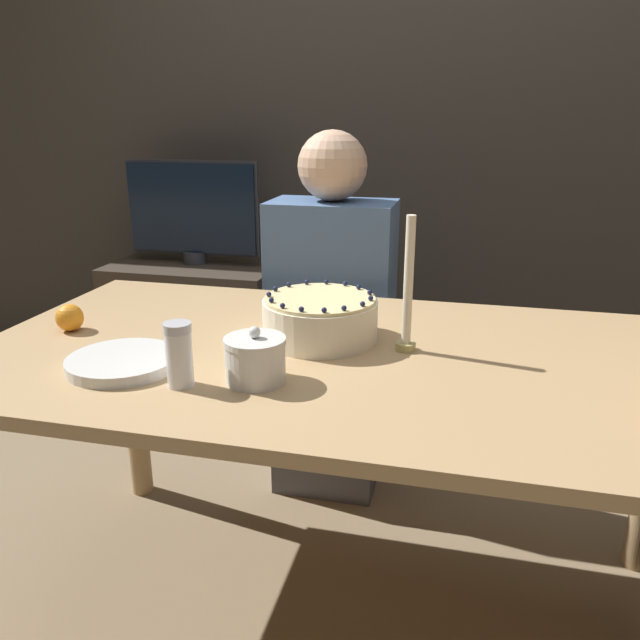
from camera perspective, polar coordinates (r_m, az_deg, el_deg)
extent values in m
plane|color=#8C7556|center=(1.80, 1.99, -25.30)|extent=(12.00, 12.00, 0.00)
cube|color=#38332D|center=(2.69, 8.79, 19.33)|extent=(8.00, 0.05, 2.60)
cube|color=tan|center=(1.41, 2.31, -3.50)|extent=(1.69, 0.90, 0.03)
cylinder|color=tan|center=(2.16, -16.66, -6.84)|extent=(0.07, 0.07, 0.71)
cylinder|color=#EFE5CC|center=(1.46, 0.00, 0.00)|extent=(0.27, 0.27, 0.10)
cylinder|color=beige|center=(1.45, 0.00, 1.94)|extent=(0.26, 0.26, 0.01)
sphere|color=#191E3D|center=(1.42, 4.66, 2.00)|extent=(0.01, 0.01, 0.01)
sphere|color=#191E3D|center=(1.47, 4.56, 2.54)|extent=(0.01, 0.01, 0.01)
sphere|color=#191E3D|center=(1.51, 3.72, 3.02)|extent=(0.01, 0.01, 0.01)
sphere|color=#191E3D|center=(1.54, 2.32, 3.36)|extent=(0.01, 0.01, 0.01)
sphere|color=#191E3D|center=(1.56, 0.59, 3.52)|extent=(0.01, 0.01, 0.01)
sphere|color=#191E3D|center=(1.55, -1.23, 3.48)|extent=(0.01, 0.01, 0.01)
sphere|color=#191E3D|center=(1.53, -2.87, 3.25)|extent=(0.01, 0.01, 0.01)
sphere|color=#191E3D|center=(1.50, -4.10, 2.86)|extent=(0.01, 0.01, 0.01)
sphere|color=#191E3D|center=(1.45, -4.69, 2.35)|extent=(0.01, 0.01, 0.01)
sphere|color=#191E3D|center=(1.41, -4.49, 1.81)|extent=(0.01, 0.01, 0.01)
sphere|color=#191E3D|center=(1.36, -3.45, 1.32)|extent=(0.01, 0.01, 0.01)
sphere|color=#191E3D|center=(1.34, -1.71, 1.00)|extent=(0.01, 0.01, 0.01)
sphere|color=#191E3D|center=(1.33, 0.38, 0.91)|extent=(0.01, 0.01, 0.01)
sphere|color=#191E3D|center=(1.35, 2.40, 1.09)|extent=(0.01, 0.01, 0.01)
sphere|color=#191E3D|center=(1.38, 3.91, 1.48)|extent=(0.01, 0.01, 0.01)
cylinder|color=silver|center=(1.24, -5.93, -3.89)|extent=(0.12, 0.12, 0.08)
cylinder|color=silver|center=(1.23, -6.00, -1.91)|extent=(0.12, 0.12, 0.01)
sphere|color=silver|center=(1.22, -6.02, -1.12)|extent=(0.02, 0.02, 0.02)
cylinder|color=white|center=(1.24, -12.73, -3.51)|extent=(0.05, 0.05, 0.11)
cylinder|color=silver|center=(1.22, -12.94, -0.67)|extent=(0.05, 0.05, 0.02)
cylinder|color=silver|center=(1.38, -17.55, -3.98)|extent=(0.23, 0.23, 0.01)
cylinder|color=silver|center=(1.38, -17.58, -3.67)|extent=(0.23, 0.23, 0.01)
cylinder|color=silver|center=(1.37, -17.61, -3.36)|extent=(0.23, 0.23, 0.01)
cylinder|color=tan|center=(1.42, 7.82, -2.40)|extent=(0.05, 0.05, 0.02)
cylinder|color=silver|center=(1.37, 8.09, 3.56)|extent=(0.02, 0.02, 0.29)
sphere|color=orange|center=(1.64, -21.92, 0.20)|extent=(0.07, 0.07, 0.07)
cube|color=#595960|center=(2.23, 1.01, -8.92)|extent=(0.34, 0.34, 0.45)
cube|color=#4C6B99|center=(2.05, 1.08, 3.40)|extent=(0.40, 0.24, 0.53)
sphere|color=#D8AD8C|center=(1.98, 1.15, 13.91)|extent=(0.22, 0.22, 0.22)
cube|color=#382D23|center=(2.82, -10.91, -1.17)|extent=(0.71, 0.45, 0.64)
cylinder|color=#2D2D33|center=(2.73, -11.34, 5.63)|extent=(0.10, 0.10, 0.05)
cube|color=#2D2D33|center=(2.70, -11.55, 9.99)|extent=(0.58, 0.02, 0.39)
cube|color=black|center=(2.69, -11.62, 9.96)|extent=(0.56, 0.03, 0.37)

